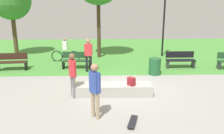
{
  "coord_description": "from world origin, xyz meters",
  "views": [
    {
      "loc": [
        -0.81,
        -9.3,
        3.48
      ],
      "look_at": [
        -0.5,
        0.14,
        0.86
      ],
      "focal_mm": 36.52,
      "sensor_mm": 36.0,
      "label": 1
    }
  ],
  "objects": [
    {
      "name": "ground_plane",
      "position": [
        0.0,
        0.0,
        0.0
      ],
      "size": [
        28.0,
        28.0,
        0.0
      ],
      "primitive_type": "plane",
      "color": "gray"
    },
    {
      "name": "grass_lawn",
      "position": [
        0.0,
        7.82,
        0.0
      ],
      "size": [
        26.6,
        12.35,
        0.01
      ],
      "primitive_type": "cube",
      "color": "#478C38",
      "rests_on": "ground_plane"
    },
    {
      "name": "tree_broad_elm",
      "position": [
        -7.01,
        6.62,
        3.71
      ],
      "size": [
        2.6,
        2.6,
        5.04
      ],
      "color": "#4C3823",
      "rests_on": "grass_lawn"
    },
    {
      "name": "skateboard_spare",
      "position": [
        -2.16,
        0.35,
        0.06
      ],
      "size": [
        0.3,
        0.82,
        0.08
      ],
      "color": "gold",
      "rests_on": "ground_plane"
    },
    {
      "name": "skater_performing_trick",
      "position": [
        -1.12,
        -2.75,
        1.05
      ],
      "size": [
        0.36,
        0.37,
        1.78
      ],
      "color": "tan",
      "rests_on": "ground_plane"
    },
    {
      "name": "park_bench_far_left",
      "position": [
        -2.38,
        3.1,
        0.48
      ],
      "size": [
        1.62,
        0.53,
        0.91
      ],
      "color": "#1E4223",
      "rests_on": "ground_plane"
    },
    {
      "name": "pedestrian_with_backpack",
      "position": [
        -1.67,
        2.44,
        1.06
      ],
      "size": [
        0.42,
        0.4,
        1.76
      ],
      "color": "black",
      "rests_on": "ground_plane"
    },
    {
      "name": "trash_bin",
      "position": [
        1.73,
        1.79,
        0.42
      ],
      "size": [
        0.59,
        0.59,
        0.85
      ],
      "primitive_type": "cylinder",
      "color": "#1E592D",
      "rests_on": "ground_plane"
    },
    {
      "name": "lamp_post",
      "position": [
        3.15,
        6.03,
        2.6
      ],
      "size": [
        0.28,
        0.28,
        4.28
      ],
      "color": "black",
      "rests_on": "ground_plane"
    },
    {
      "name": "park_bench_center_lawn",
      "position": [
        -5.86,
        2.87,
        0.48
      ],
      "size": [
        1.64,
        0.63,
        0.91
      ],
      "color": "#331E14",
      "rests_on": "ground_plane"
    },
    {
      "name": "cyclist_on_bicycle",
      "position": [
        -3.26,
        4.67,
        0.63
      ],
      "size": [
        1.81,
        0.32,
        1.52
      ],
      "color": "black",
      "rests_on": "ground_plane"
    },
    {
      "name": "park_bench_by_oak",
      "position": [
        3.44,
        3.02,
        0.48
      ],
      "size": [
        1.61,
        0.49,
        0.91
      ],
      "color": "black",
      "rests_on": "ground_plane"
    },
    {
      "name": "skater_watching",
      "position": [
        -2.03,
        -1.06,
        1.01
      ],
      "size": [
        0.31,
        0.4,
        1.73
      ],
      "color": "slate",
      "rests_on": "ground_plane"
    },
    {
      "name": "concrete_ledge",
      "position": [
        -0.5,
        -0.83,
        0.21
      ],
      "size": [
        3.1,
        0.75,
        0.42
      ],
      "primitive_type": "cube",
      "color": "#A8A59E",
      "rests_on": "ground_plane"
    },
    {
      "name": "backpack_on_ledge",
      "position": [
        0.21,
        -0.96,
        0.58
      ],
      "size": [
        0.33,
        0.34,
        0.32
      ],
      "primitive_type": "cube",
      "rotation": [
        0.0,
        0.0,
        2.24
      ],
      "color": "maroon",
      "rests_on": "concrete_ledge"
    },
    {
      "name": "skateboard_by_ledge",
      "position": [
        0.01,
        -3.15,
        0.06
      ],
      "size": [
        0.41,
        0.82,
        0.08
      ],
      "color": "black",
      "rests_on": "ground_plane"
    }
  ]
}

